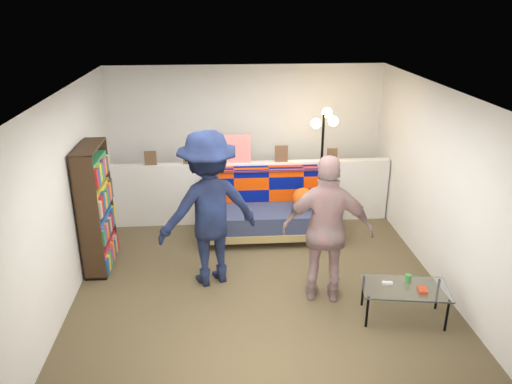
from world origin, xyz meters
TOP-DOWN VIEW (x-y plane):
  - ground at (0.00, 0.00)m, footprint 5.00×5.00m
  - room_shell at (0.00, 0.47)m, footprint 4.60×5.05m
  - half_wall_ledge at (0.00, 1.80)m, footprint 4.45×0.15m
  - ledge_decor at (-0.23, 1.78)m, footprint 2.97×0.02m
  - futon_sofa at (0.30, 1.30)m, footprint 2.01×0.99m
  - bookshelf at (-2.08, 0.54)m, footprint 0.28×0.83m
  - coffee_table at (1.56, -0.95)m, footprint 1.01×0.66m
  - floor_lamp at (1.11, 1.59)m, footprint 0.36×0.35m
  - person_left at (-0.61, 0.05)m, footprint 1.44×1.13m
  - person_right at (0.75, -0.47)m, footprint 1.11×0.64m

SIDE VIEW (x-z plane):
  - ground at x=0.00m, z-range 0.00..0.00m
  - coffee_table at x=1.56m, z-range 0.12..0.61m
  - futon_sofa at x=0.30m, z-range -0.03..0.83m
  - half_wall_ledge at x=0.00m, z-range 0.00..1.00m
  - bookshelf at x=-2.08m, z-range -0.06..1.61m
  - person_right at x=0.75m, z-range 0.00..1.79m
  - person_left at x=-0.61m, z-range 0.00..1.96m
  - ledge_decor at x=-0.23m, z-range 0.95..1.40m
  - floor_lamp at x=1.11m, z-range 0.39..2.25m
  - room_shell at x=0.00m, z-range 0.45..2.90m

